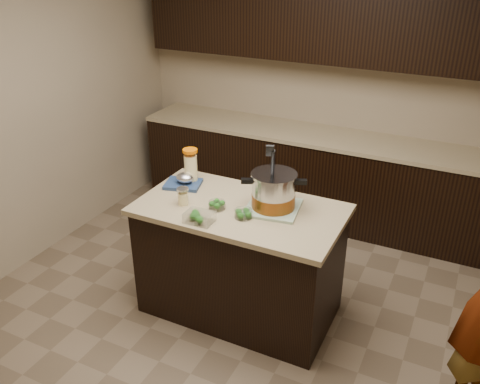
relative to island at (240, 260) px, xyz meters
The scene contains 12 objects.
ground_plane 0.45m from the island, ahead, with size 4.00×4.00×0.00m, color brown.
room_shell 1.26m from the island, ahead, with size 4.04×4.04×2.72m.
back_cabinets 1.81m from the island, 90.00° to the left, with size 3.60×0.63×2.33m.
island is the anchor object (origin of this frame).
dish_towel 0.51m from the island, 20.22° to the left, with size 0.36×0.36×0.02m, color #629263.
stock_pot 0.62m from the island, 20.18° to the left, with size 0.43×0.42×0.46m.
lemonade_pitcher 0.80m from the island, 158.98° to the left, with size 0.14×0.14×0.27m.
mason_jar 0.65m from the island, 160.07° to the right, with size 0.10×0.10×0.14m.
broccoli_tub_left 0.50m from the island, 145.93° to the right, with size 0.14×0.14×0.06m.
broccoli_tub_right 0.50m from the island, 54.97° to the right, with size 0.16×0.16×0.06m.
broccoli_tub_rect 0.59m from the island, 116.68° to the right, with size 0.19×0.15×0.07m.
blue_tray 0.73m from the island, 167.20° to the left, with size 0.31×0.28×0.10m.
Camera 1 is at (1.39, -2.84, 2.59)m, focal length 38.00 mm.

